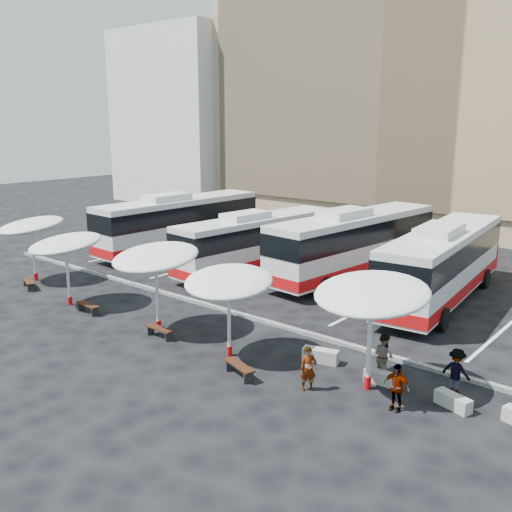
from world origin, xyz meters
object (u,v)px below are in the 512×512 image
Objects in this scene: conc_bench_2 at (453,401)px; passenger_0 at (308,369)px; sunshade_1 at (65,244)px; bus_3 at (443,261)px; wood_bench_1 at (88,306)px; conc_bench_1 at (381,378)px; passenger_2 at (396,387)px; sunshade_2 at (156,257)px; wood_bench_0 at (29,282)px; sunshade_0 at (31,226)px; bus_1 at (257,240)px; wood_bench_3 at (239,367)px; bus_0 at (180,221)px; sunshade_4 at (372,294)px; sunshade_3 at (229,282)px; wood_bench_2 at (159,330)px; passenger_3 at (456,371)px; bus_2 at (355,241)px; conc_bench_0 at (321,356)px; passenger_1 at (383,356)px.

conc_bench_2 is 0.79× the size of passenger_0.
sunshade_1 is at bearing 133.56° from passenger_0.
bus_3 is 17.20m from wood_bench_1.
passenger_2 is at bearing -48.75° from conc_bench_1.
wood_bench_0 is at bearing -177.99° from sunshade_2.
sunshade_0 is at bearing -177.98° from conc_bench_1.
sunshade_0 is at bearing -124.91° from bus_1.
wood_bench_3 is 2.56m from passenger_0.
bus_0 reaches higher than sunshade_4.
sunshade_0 is 15.49m from sunshade_3.
sunshade_0 is 3.89× the size of conc_bench_1.
sunshade_2 is 2.45× the size of wood_bench_3.
bus_1 reaches higher than conc_bench_1.
passenger_2 is (10.26, 0.67, 0.44)m from wood_bench_2.
wood_bench_2 is (0.71, -0.55, -2.88)m from sunshade_2.
passenger_3 is at bearing 9.27° from sunshade_1.
bus_3 is 8.54× the size of wood_bench_0.
bus_2 reaches higher than conc_bench_0.
sunshade_3 is (-3.50, -11.76, 0.92)m from bus_3.
bus_1 reaches higher than passenger_1.
wood_bench_3 is 1.00× the size of passenger_2.
sunshade_1 reaches higher than passenger_0.
bus_0 reaches higher than sunshade_1.
sunshade_3 is (15.47, -0.82, -0.17)m from sunshade_0.
conc_bench_1 is at bearing 28.22° from passenger_3.
bus_3 is 14.04m from sunshade_2.
conc_bench_1 is 2.46m from passenger_3.
passenger_1 is (8.89, 2.44, 0.49)m from wood_bench_2.
passenger_2 is at bearing -33.47° from passenger_0.
wood_bench_0 is 17.33m from conc_bench_0.
sunshade_4 is at bearing 9.65° from sunshade_3.
passenger_2 is at bearing 2.93° from wood_bench_1.
bus_3 is 21.92m from sunshade_0.
passenger_0 is at bearing -6.50° from sunshade_3.
bus_0 is 8.60× the size of wood_bench_1.
wood_bench_0 is at bearing 177.09° from wood_bench_1.
conc_bench_0 is (7.18, 1.67, -2.96)m from sunshade_2.
sunshade_4 is at bearing 3.50° from wood_bench_0.
conc_bench_2 is at bearing 7.05° from wood_bench_1.
wood_bench_0 is at bearing -175.53° from conc_bench_2.
conc_bench_2 is (6.61, 2.60, -0.13)m from wood_bench_3.
passenger_2 reaches higher than wood_bench_1.
bus_0 reaches higher than sunshade_3.
bus_1 is at bearing 57.07° from wood_bench_0.
passenger_0 is (7.41, 0.03, 0.43)m from wood_bench_2.
bus_1 is 9.95× the size of conc_bench_1.
wood_bench_0 is at bearing 178.21° from sunshade_1.
bus_2 is 14.27m from sunshade_4.
bus_0 reaches higher than passenger_2.
sunshade_4 is at bearing 0.27° from sunshade_0.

